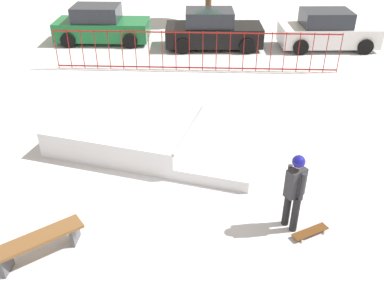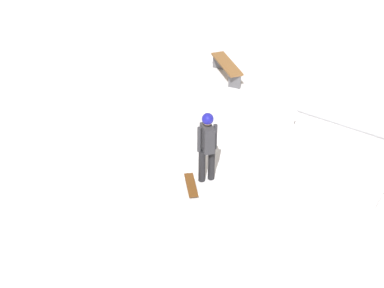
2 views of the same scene
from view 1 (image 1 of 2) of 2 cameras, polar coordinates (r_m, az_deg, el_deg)
name	(u,v)px [view 1 (image 1 of 2)]	position (r m, az deg, el deg)	size (l,w,h in m)	color
ground_plane	(170,176)	(10.26, -2.98, -4.30)	(60.00, 60.00, 0.00)	silver
skate_ramp	(142,135)	(11.35, -6.78, 1.22)	(5.80, 3.58, 0.74)	silver
skater	(295,187)	(8.44, 13.69, -5.69)	(0.43, 0.41, 1.73)	black
skateboard	(310,232)	(8.94, 15.66, -11.32)	(0.78, 0.59, 0.09)	#593314
perimeter_fence	(196,51)	(16.14, 0.55, 12.48)	(10.63, 0.60, 1.50)	maroon
park_bench	(40,241)	(8.50, -19.80, -12.26)	(1.46, 1.36, 0.48)	brown
parked_car_green	(101,26)	(19.94, -12.16, 15.35)	(4.20, 2.13, 1.60)	#196B33
parked_car_black	(213,31)	(18.79, 2.81, 15.03)	(4.25, 2.24, 1.60)	black
parked_car_white	(327,31)	(19.58, 17.81, 14.29)	(4.27, 2.29, 1.60)	white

